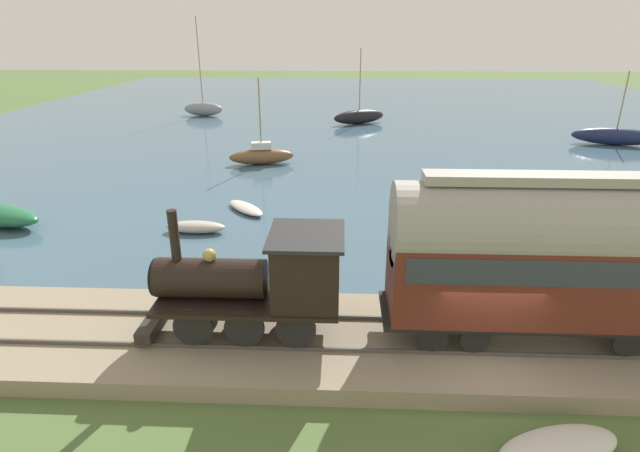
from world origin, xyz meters
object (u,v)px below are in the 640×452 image
sailboat_gray (203,109)px  sailboat_brown (262,155)px  steam_locomotive (265,277)px  rowboat_far_out (196,227)px  beached_dinghy (559,448)px  passenger_coach (553,251)px  rowboat_mid_harbor (246,208)px  rowboat_off_pier (486,223)px  rowboat_near_shore (576,243)px  sailboat_navy (615,136)px  sailboat_black (359,117)px

sailboat_gray → sailboat_brown: sailboat_gray is taller
steam_locomotive → rowboat_far_out: bearing=27.7°
rowboat_far_out → beached_dinghy: 16.32m
passenger_coach → beached_dinghy: (-3.56, 0.75, -2.93)m
rowboat_mid_harbor → rowboat_off_pier: 11.43m
rowboat_off_pier → beached_dinghy: size_ratio=0.89×
beached_dinghy → steam_locomotive: bearing=61.9°
sailboat_brown → steam_locomotive: bearing=176.0°
sailboat_gray → rowboat_near_shore: size_ratio=3.43×
steam_locomotive → beached_dinghy: bearing=-118.1°
passenger_coach → rowboat_far_out: size_ratio=3.20×
sailboat_navy → rowboat_mid_harbor: (-16.26, 25.84, -0.50)m
steam_locomotive → sailboat_navy: size_ratio=0.86×
sailboat_gray → rowboat_near_shore: (-32.58, -23.96, -0.48)m
sailboat_black → rowboat_far_out: size_ratio=2.55×
rowboat_mid_harbor → sailboat_gray: bearing=68.1°
sailboat_black → rowboat_far_out: sailboat_black is taller
passenger_coach → sailboat_black: bearing=6.1°
sailboat_brown → rowboat_off_pier: sailboat_brown is taller
sailboat_gray → beached_dinghy: 47.40m
steam_locomotive → sailboat_brown: sailboat_brown is taller
steam_locomotive → sailboat_black: bearing=-5.7°
sailboat_black → rowboat_off_pier: size_ratio=2.54×
sailboat_black → rowboat_near_shore: 29.76m
sailboat_navy → sailboat_gray: size_ratio=0.67×
sailboat_black → rowboat_near_shore: bearing=167.0°
passenger_coach → sailboat_brown: (20.47, 10.72, -2.55)m
sailboat_gray → sailboat_navy: bearing=-103.4°
sailboat_black → rowboat_near_shore: (-28.65, -8.03, -0.41)m
sailboat_black → sailboat_gray: bearing=47.5°
sailboat_navy → rowboat_near_shore: 23.30m
passenger_coach → rowboat_off_pier: size_ratio=3.19×
steam_locomotive → sailboat_navy: sailboat_navy is taller
rowboat_near_shore → rowboat_off_pier: (2.37, 3.01, -0.10)m
sailboat_gray → rowboat_mid_harbor: size_ratio=3.54×
sailboat_navy → passenger_coach: bearing=164.2°
sailboat_navy → sailboat_gray: sailboat_gray is taller
sailboat_navy → rowboat_far_out: 33.54m
sailboat_gray → rowboat_near_shore: 40.44m
rowboat_near_shore → passenger_coach: bearing=118.5°
sailboat_gray → steam_locomotive: bearing=-157.0°
passenger_coach → rowboat_mid_harbor: 15.42m
rowboat_off_pier → rowboat_far_out: bearing=121.6°
sailboat_navy → rowboat_far_out: (-19.11, 27.56, -0.41)m
sailboat_brown → sailboat_black: sailboat_black is taller
passenger_coach → sailboat_brown: sailboat_brown is taller
steam_locomotive → rowboat_off_pier: bearing=-41.8°
passenger_coach → sailboat_brown: bearing=27.6°
steam_locomotive → sailboat_gray: (39.85, 12.33, -1.50)m
passenger_coach → sailboat_gray: sailboat_gray is taller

